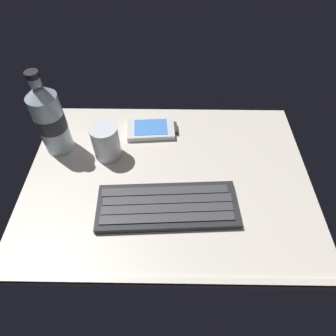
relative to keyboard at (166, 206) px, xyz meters
The scene contains 5 objects.
ground_plane 8.37cm from the keyboard, 87.36° to the left, with size 64.00×48.00×2.80cm.
keyboard is the anchor object (origin of this frame).
handheld_device 23.75cm from the keyboard, 99.96° to the left, with size 13.21×8.51×1.50cm.
juice_cup 20.86cm from the keyboard, 133.13° to the left, with size 6.40×6.40×8.50cm.
water_bottle 32.63cm from the keyboard, 146.54° to the left, with size 6.73×6.73×20.80cm.
Camera 1 is at (0.59, -41.38, 52.17)cm, focal length 31.35 mm.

